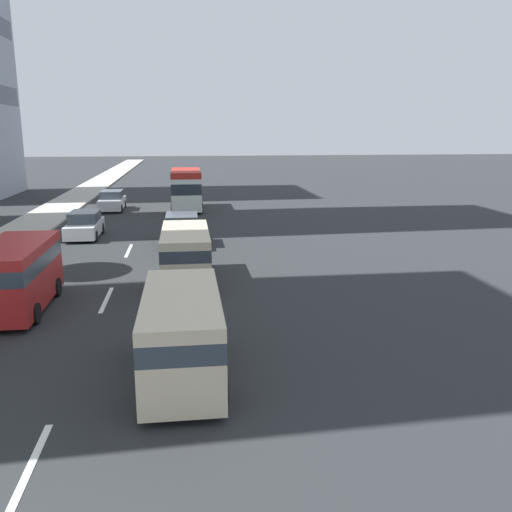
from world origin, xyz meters
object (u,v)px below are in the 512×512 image
object	(u,v)px
van_third	(186,252)
car_fifth	(85,225)
minibus_lead	(186,188)
van_sixth	(182,330)
car_seventh	(182,230)
car_fourth	(112,201)
van_second	(15,273)

from	to	relation	value
van_third	car_fifth	xyz separation A→B (m)	(10.55, 5.97, -0.54)
minibus_lead	van_sixth	xyz separation A→B (m)	(-30.52, 0.24, -0.45)
minibus_lead	car_fifth	xyz separation A→B (m)	(-10.71, 6.10, -1.00)
van_sixth	car_seventh	bearing A→B (deg)	0.24
van_third	car_fifth	bearing A→B (deg)	29.51
van_third	car_fourth	distance (m)	22.62
car_seventh	van_second	bearing A→B (deg)	151.85
van_second	car_fourth	xyz separation A→B (m)	(24.89, -0.20, -0.64)
van_third	car_seventh	xyz separation A→B (m)	(7.79, 0.19, -0.46)
car_fourth	car_fifth	size ratio (longest dim) A/B	0.99
car_fourth	van_third	bearing A→B (deg)	14.83
van_second	car_fifth	size ratio (longest dim) A/B	1.25
car_fifth	car_seventh	distance (m)	6.41
car_fifth	car_seventh	bearing A→B (deg)	64.49
van_third	van_second	bearing A→B (deg)	116.92
car_fifth	van_sixth	world-z (taller)	van_sixth
van_second	car_seventh	distance (m)	12.29
van_second	car_fourth	world-z (taller)	van_second
car_fourth	car_seventh	size ratio (longest dim) A/B	0.94
car_fifth	van_sixth	size ratio (longest dim) A/B	0.82
van_sixth	van_second	bearing A→B (deg)	43.33
minibus_lead	car_fourth	world-z (taller)	minibus_lead
van_second	van_third	distance (m)	6.71
minibus_lead	van_sixth	world-z (taller)	minibus_lead
van_third	car_fifth	distance (m)	12.14
van_second	car_fourth	size ratio (longest dim) A/B	1.26
van_sixth	van_third	bearing A→B (deg)	-0.72
minibus_lead	car_fourth	xyz separation A→B (m)	(0.59, 5.91, -1.00)
van_sixth	car_fifth	bearing A→B (deg)	16.48
minibus_lead	car_seventh	distance (m)	13.51
car_fourth	van_sixth	world-z (taller)	van_sixth
van_second	car_seventh	size ratio (longest dim) A/B	1.18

